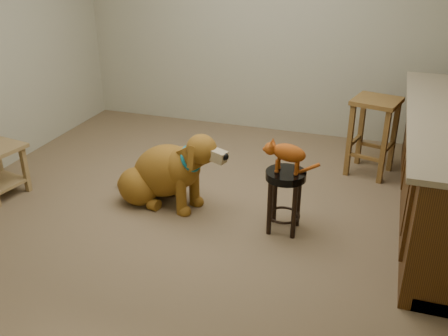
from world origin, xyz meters
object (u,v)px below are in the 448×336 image
(padded_stool, at_px, (285,189))
(tabby_kitten, at_px, (286,153))
(wood_stool, at_px, (372,135))
(golden_retriever, at_px, (165,173))

(padded_stool, bearing_deg, tabby_kitten, 175.40)
(padded_stool, bearing_deg, wood_stool, 66.37)
(tabby_kitten, bearing_deg, padded_stool, -5.72)
(golden_retriever, height_order, tabby_kitten, tabby_kitten)
(padded_stool, height_order, tabby_kitten, tabby_kitten)
(wood_stool, relative_size, tabby_kitten, 1.73)
(wood_stool, bearing_deg, golden_retriever, -144.27)
(padded_stool, distance_m, wood_stool, 1.45)
(wood_stool, distance_m, tabby_kitten, 1.48)
(padded_stool, distance_m, tabby_kitten, 0.30)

